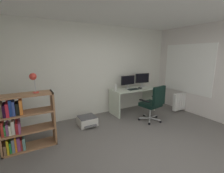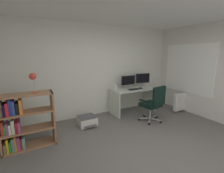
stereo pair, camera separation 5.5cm
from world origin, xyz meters
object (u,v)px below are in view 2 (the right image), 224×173
object	(u,v)px
computer_mouse	(141,88)
office_chair	(154,102)
monitor_secondary	(143,79)
bookshelf	(21,123)
desk_lamp	(33,78)
keyboard	(133,89)
desktop_speaker	(116,88)
printer	(87,121)
radiator	(183,101)
desk	(133,95)
monitor_main	(128,81)

from	to	relation	value
computer_mouse	office_chair	distance (m)	0.82
monitor_secondary	bookshelf	bearing A→B (deg)	-169.04
monitor_secondary	desk_lamp	world-z (taller)	desk_lamp
keyboard	desktop_speaker	xyz separation A→B (m)	(-0.52, 0.16, 0.07)
computer_mouse	printer	size ratio (longest dim) A/B	0.20
bookshelf	keyboard	bearing A→B (deg)	8.97
keyboard	radiator	world-z (taller)	keyboard
desk	monitor_main	bearing A→B (deg)	144.93
monitor_secondary	desk_lamp	bearing A→B (deg)	-168.10
desktop_speaker	computer_mouse	bearing A→B (deg)	-11.30
desktop_speaker	desk_lamp	world-z (taller)	desk_lamp
office_chair	bookshelf	xyz separation A→B (m)	(-3.08, 0.30, -0.02)
office_chair	keyboard	bearing A→B (deg)	97.40
desk	monitor_main	size ratio (longest dim) A/B	2.84
computer_mouse	printer	distance (m)	1.92
monitor_main	keyboard	world-z (taller)	monitor_main
desk	keyboard	distance (m)	0.26
desktop_speaker	desk_lamp	distance (m)	2.33
desk	monitor_main	distance (m)	0.47
office_chair	desk	bearing A→B (deg)	91.15
computer_mouse	radiator	size ratio (longest dim) A/B	0.13
monitor_secondary	office_chair	distance (m)	1.16
desk_lamp	bookshelf	bearing A→B (deg)	179.97
bookshelf	desktop_speaker	bearing A→B (deg)	14.38
monitor_main	desk_lamp	world-z (taller)	desk_lamp
office_chair	printer	world-z (taller)	office_chair
monitor_main	office_chair	distance (m)	1.08
desk	printer	distance (m)	1.68
monitor_main	computer_mouse	xyz separation A→B (m)	(0.32, -0.21, -0.22)
desktop_speaker	printer	xyz separation A→B (m)	(-1.00, -0.24, -0.73)
computer_mouse	printer	bearing A→B (deg)	169.50
desktop_speaker	office_chair	distance (m)	1.15
bookshelf	radiator	size ratio (longest dim) A/B	1.39
bookshelf	desk_lamp	size ratio (longest dim) A/B	2.85
office_chair	bookshelf	bearing A→B (deg)	174.49
monitor_secondary	desktop_speaker	distance (m)	1.06
printer	bookshelf	bearing A→B (deg)	-165.00
desk	bookshelf	world-z (taller)	bookshelf
keyboard	monitor_secondary	bearing A→B (deg)	21.07
keyboard	bookshelf	world-z (taller)	bookshelf
desk_lamp	radiator	xyz separation A→B (m)	(4.21, -0.15, -1.04)
office_chair	desktop_speaker	bearing A→B (deg)	123.93
desk	computer_mouse	world-z (taller)	computer_mouse
monitor_main	computer_mouse	distance (m)	0.44
desk_lamp	keyboard	bearing A→B (deg)	9.89
office_chair	monitor_secondary	bearing A→B (deg)	66.79
monitor_secondary	keyboard	distance (m)	0.61
monitor_main	radiator	bearing A→B (deg)	-27.96
monitor_secondary	keyboard	bearing A→B (deg)	-158.19
radiator	desk_lamp	bearing A→B (deg)	177.97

